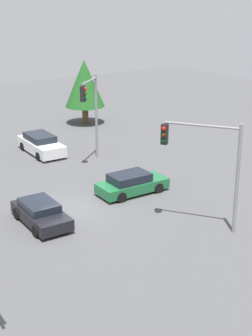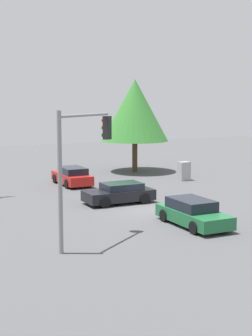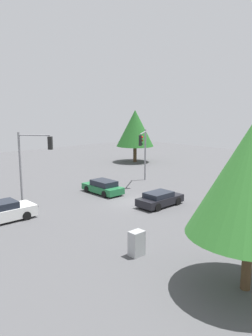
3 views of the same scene
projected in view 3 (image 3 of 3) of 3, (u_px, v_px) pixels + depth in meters
name	position (u px, v px, depth m)	size (l,w,h in m)	color
ground_plane	(137.00, 202.00, 28.07)	(80.00, 80.00, 0.00)	#4C4C4F
sedan_white	(0.00, 212.00, 23.18)	(4.74, 2.02, 1.44)	silver
sedan_green	(103.00, 187.00, 30.98)	(1.92, 4.33, 1.28)	#1E6638
sedan_dark	(160.00, 199.00, 26.99)	(4.07, 1.93, 1.20)	black
sedan_red	(242.00, 219.00, 22.04)	(1.84, 4.10, 1.29)	red
traffic_signal_main	(32.00, 156.00, 26.72)	(2.06, 2.30, 6.07)	gray
traffic_signal_cross	(143.00, 147.00, 34.67)	(3.35, 2.59, 5.69)	gray
electrical_cabinet	(137.00, 243.00, 17.84)	(0.81, 0.60, 1.39)	#9EA0A3
tree_corner	(135.00, 128.00, 48.51)	(5.53, 5.53, 7.74)	#4C3823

